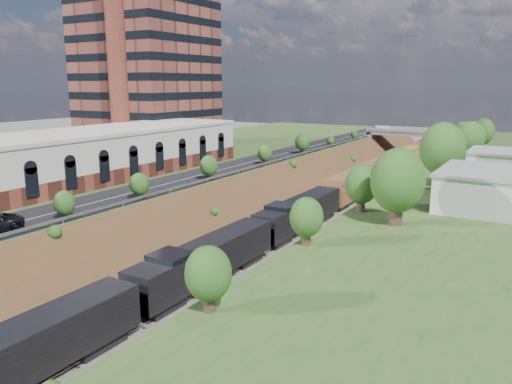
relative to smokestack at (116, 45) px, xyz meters
The scene contains 16 objects.
platform_left 23.05m from the smokestack, 53.13° to the left, with size 44.00×180.00×5.00m, color #335523.
embankment_left 35.58m from the smokestack, ahead, with size 7.07×180.00×7.07m, color brown.
embankment_right 53.39m from the smokestack, ahead, with size 7.07×180.00×7.07m, color brown.
rail_left_track 41.86m from the smokestack, ahead, with size 1.58×180.00×0.18m, color gray.
rail_right_track 46.11m from the smokestack, ahead, with size 1.58×180.00×0.18m, color gray.
road 28.88m from the smokestack, 11.04° to the left, with size 8.00×180.00×0.10m, color black.
guardrail 31.59m from the smokestack, ahead, with size 0.10×171.00×0.70m.
commercial_building 25.69m from the smokestack, 66.04° to the right, with size 14.30×62.30×7.00m.
highrise_tower 19.55m from the smokestack, 116.57° to the left, with size 22.00×22.00×53.90m.
smokestack is the anchor object (origin of this frame).
overpass 77.82m from the smokestack, 61.39° to the left, with size 24.50×8.30×7.40m.
white_building_near 62.29m from the smokestack, ahead, with size 9.00×12.00×4.00m, color silver.
white_building_far 64.31m from the smokestack, 16.97° to the left, with size 8.00×10.00×3.60m, color silver.
tree_right_large 57.52m from the smokestack, 16.80° to the right, with size 5.25×5.25×7.61m.
tree_left_crest 46.95m from the smokestack, 56.09° to the right, with size 2.45×2.45×3.55m.
freight_train 51.84m from the smokestack, 34.43° to the left, with size 3.20×162.39×4.73m.
Camera 1 is at (29.26, -7.56, 18.63)m, focal length 35.00 mm.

